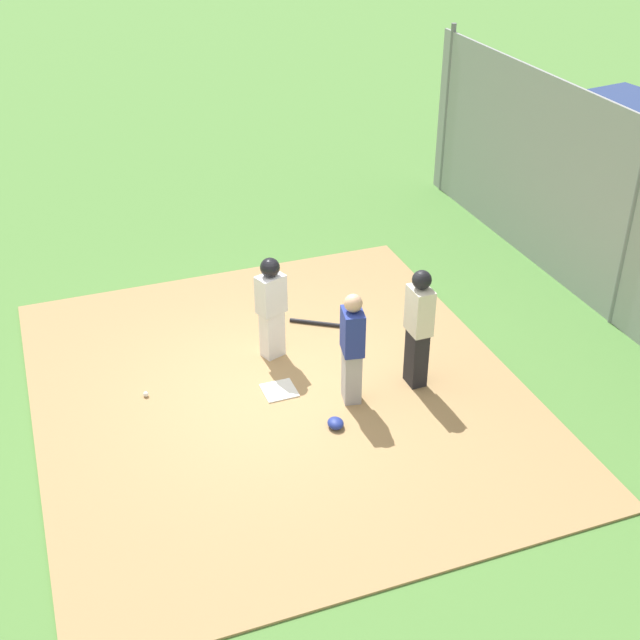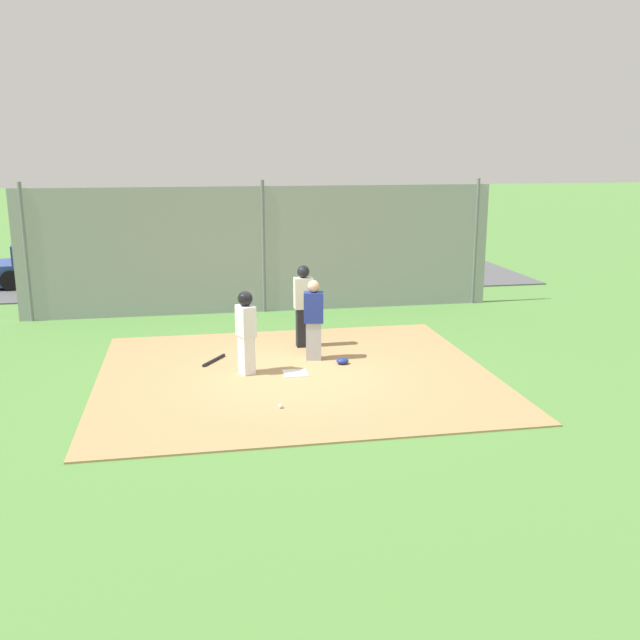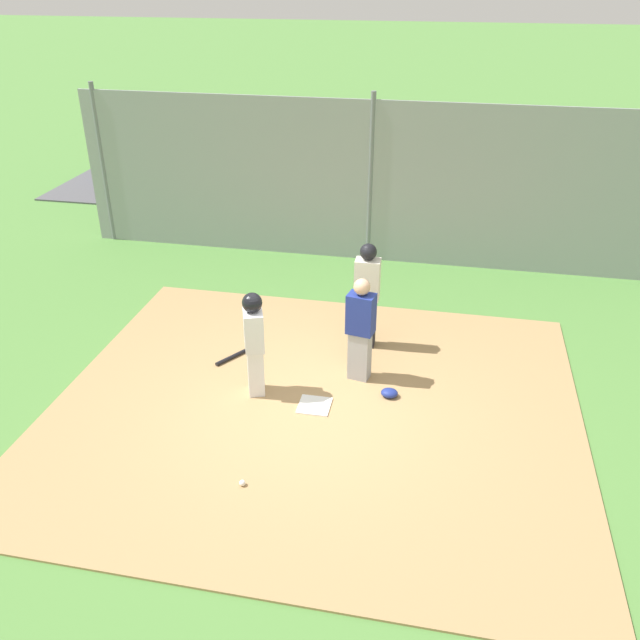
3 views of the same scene
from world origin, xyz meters
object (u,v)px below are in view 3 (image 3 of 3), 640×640
object	(u,v)px
baseball_bat	(237,355)
parked_car_dark	(499,177)
catcher_mask	(389,393)
parked_car_blue	(187,155)
catcher	(361,328)
baseball	(242,483)
home_plate	(314,405)
parked_car_green	(262,168)
umpire	(367,294)
runner	(254,338)

from	to	relation	value
baseball_bat	parked_car_dark	xyz separation A→B (m)	(-4.19, -8.83, 0.55)
catcher_mask	parked_car_blue	xyz separation A→B (m)	(6.87, -9.91, 0.52)
catcher_mask	parked_car_blue	distance (m)	12.07
parked_car_dark	catcher	bearing A→B (deg)	-97.15
baseball	catcher	bearing A→B (deg)	-111.20
catcher	parked_car_dark	size ratio (longest dim) A/B	0.36
home_plate	parked_car_blue	world-z (taller)	parked_car_blue
home_plate	baseball	bearing A→B (deg)	73.74
catcher_mask	parked_car_green	distance (m)	10.07
catcher_mask	parked_car_green	xyz separation A→B (m)	(4.41, -9.04, 0.52)
parked_car_blue	parked_car_green	bearing A→B (deg)	-28.30
catcher	catcher_mask	world-z (taller)	catcher
baseball_bat	baseball	world-z (taller)	baseball
home_plate	parked_car_green	bearing A→B (deg)	-70.12
home_plate	baseball_bat	xyz separation A→B (m)	(1.46, -1.04, 0.02)
catcher	home_plate	bearing A→B (deg)	-19.57
home_plate	umpire	world-z (taller)	umpire
home_plate	parked_car_green	size ratio (longest dim) A/B	0.10
parked_car_green	umpire	bearing A→B (deg)	116.06
umpire	parked_car_dark	distance (m)	8.38
umpire	parked_car_dark	size ratio (longest dim) A/B	0.40
catcher	runner	xyz separation A→B (m)	(1.38, 0.66, 0.05)
runner	baseball	world-z (taller)	runner
catcher_mask	umpire	bearing A→B (deg)	-68.54
umpire	parked_car_dark	world-z (taller)	umpire
home_plate	parked_car_dark	bearing A→B (deg)	-105.46
baseball	parked_car_green	bearing A→B (deg)	-75.36
catcher_mask	parked_car_green	world-z (taller)	parked_car_green
home_plate	baseball_bat	size ratio (longest dim) A/B	0.56
catcher	runner	world-z (taller)	catcher
parked_car_dark	parked_car_green	size ratio (longest dim) A/B	1.04
parked_car_dark	home_plate	bearing A→B (deg)	-98.70
catcher	baseball_bat	distance (m)	2.12
parked_car_blue	parked_car_dark	bearing A→B (deg)	-11.91
baseball_bat	parked_car_green	xyz separation A→B (m)	(1.96, -8.43, 0.55)
catcher	catcher_mask	xyz separation A→B (m)	(-0.49, 0.41, -0.77)
baseball_bat	runner	bearing A→B (deg)	66.80
runner	catcher_mask	world-z (taller)	runner
parked_car_blue	home_plate	bearing A→B (deg)	-69.13
baseball_bat	catcher_mask	distance (m)	2.52
home_plate	catcher	size ratio (longest dim) A/B	0.28
parked_car_dark	parked_car_blue	xyz separation A→B (m)	(8.61, -0.48, 0.00)
parked_car_blue	catcher	bearing A→B (deg)	-64.88
home_plate	baseball	size ratio (longest dim) A/B	5.95
baseball_bat	parked_car_dark	size ratio (longest dim) A/B	0.18
catcher	baseball	distance (m)	2.86
home_plate	parked_car_green	xyz separation A→B (m)	(3.42, -9.47, 0.57)
baseball	parked_car_dark	size ratio (longest dim) A/B	0.02
baseball	parked_car_blue	size ratio (longest dim) A/B	0.02
runner	catcher	bearing A→B (deg)	5.70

